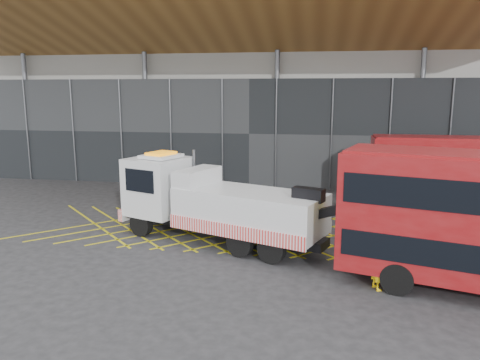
# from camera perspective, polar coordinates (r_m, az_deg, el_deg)

# --- Properties ---
(ground_plane) EXTENTS (120.00, 120.00, 0.00)m
(ground_plane) POSITION_cam_1_polar(r_m,az_deg,el_deg) (25.06, -7.40, -5.82)
(ground_plane) COLOR #252628
(road_markings) EXTENTS (27.96, 7.16, 0.01)m
(road_markings) POSITION_cam_1_polar(r_m,az_deg,el_deg) (24.06, 5.54, -6.47)
(road_markings) COLOR gold
(road_markings) RESTS_ON ground_plane
(construction_building) EXTENTS (55.00, 23.97, 18.00)m
(construction_building) POSITION_cam_1_polar(r_m,az_deg,el_deg) (41.68, 2.53, 13.36)
(construction_building) COLOR gray
(construction_building) RESTS_ON ground_plane
(recovery_truck) EXTENTS (11.78, 6.40, 4.20)m
(recovery_truck) POSITION_cam_1_polar(r_m,az_deg,el_deg) (22.28, -3.41, -2.69)
(recovery_truck) COLOR black
(recovery_truck) RESTS_ON ground_plane
(bus_second) EXTENTS (10.98, 2.73, 4.45)m
(bus_second) POSITION_cam_1_polar(r_m,az_deg,el_deg) (31.04, 25.74, 1.10)
(bus_second) COLOR maroon
(bus_second) RESTS_ON ground_plane
(worker) EXTENTS (0.69, 0.81, 1.90)m
(worker) POSITION_cam_1_polar(r_m,az_deg,el_deg) (17.94, 16.43, -9.83)
(worker) COLOR yellow
(worker) RESTS_ON ground_plane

